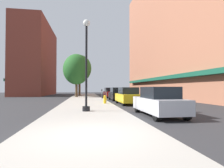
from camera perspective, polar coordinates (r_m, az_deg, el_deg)
name	(u,v)px	position (r m, az deg, el deg)	size (l,w,h in m)	color
ground_plane	(116,100)	(24.21, 1.30, -5.06)	(90.00, 90.00, 0.00)	#2D2D30
sidewalk_slab	(86,99)	(24.84, -8.26, -4.81)	(4.80, 50.00, 0.12)	#A8A399
building_right_brick	(176,24)	(33.42, 19.81, 17.43)	(6.80, 40.00, 24.59)	#9E6047
building_far_background	(37,61)	(44.58, -22.82, 6.89)	(6.80, 18.00, 15.76)	brown
lamppost	(86,63)	(11.71, -8.16, 6.62)	(0.48, 0.48, 5.90)	black
fire_hydrant	(105,99)	(17.18, -2.30, -4.87)	(0.33, 0.26, 0.79)	gold
parking_meter_near	(106,94)	(18.59, -1.76, -3.27)	(0.14, 0.09, 1.31)	slate
parking_meter_far	(102,93)	(23.63, -3.25, -2.85)	(0.14, 0.09, 1.31)	slate
tree_near	(80,68)	(35.41, -10.27, 4.88)	(4.55, 4.55, 7.90)	#4C3823
tree_mid	(77,69)	(30.48, -11.19, 4.58)	(4.41, 4.41, 7.13)	#4C3823
car_silver	(159,102)	(10.64, 14.59, -5.48)	(1.80, 4.30, 1.66)	black
car_yellow	(128,96)	(17.65, 5.06, -3.83)	(1.80, 4.30, 1.66)	black
car_black	(117,94)	(23.24, 1.70, -3.22)	(1.80, 4.30, 1.66)	black
car_red	(110,93)	(30.42, -0.77, -2.76)	(1.80, 4.30, 1.66)	black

